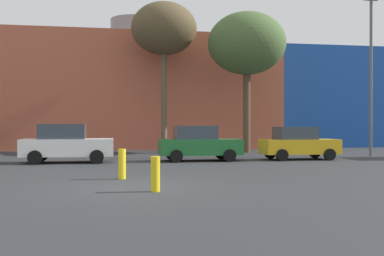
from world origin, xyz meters
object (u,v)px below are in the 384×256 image
Objects in this scene: street_lamp at (371,67)px; parked_car_2 at (67,143)px; parked_car_4 at (298,143)px; bare_tree_1 at (247,44)px; parked_car_3 at (199,143)px; bollard_yellow_1 at (155,174)px; bollard_yellow_0 at (122,164)px; bare_tree_2 at (164,30)px.

parked_car_2 is at bearing -174.38° from street_lamp.
parked_car_4 is at bearing -162.13° from street_lamp.
bare_tree_1 is 1.00× the size of street_lamp.
parked_car_2 is 0.46× the size of bare_tree_1.
parked_car_2 is 0.46× the size of street_lamp.
bollard_yellow_1 is (-2.98, -9.79, -0.39)m from parked_car_3.
bare_tree_1 reaches higher than parked_car_3.
parked_car_2 is 16.72m from street_lamp.
parked_car_4 is 4.16× the size of bollard_yellow_1.
parked_car_2 reaches higher than parked_car_3.
bare_tree_1 is 9.15× the size of bollard_yellow_0.
bare_tree_1 is (10.39, 6.14, 5.92)m from parked_car_2.
street_lamp is at bearing -38.32° from bare_tree_1.
bollard_yellow_0 is at bearing -101.51° from bare_tree_2.
parked_car_2 is 11.22m from parked_car_4.
bare_tree_2 is 9.98× the size of bollard_yellow_0.
parked_car_3 reaches higher than parked_car_4.
street_lamp is at bearing 41.26° from bollard_yellow_1.
street_lamp reaches higher than bollard_yellow_1.
bollard_yellow_1 is (-2.16, -17.48, -7.40)m from bare_tree_2.
parked_car_3 is at bearing -124.60° from bare_tree_1.
street_lamp is at bearing 9.03° from parked_car_3.
bare_tree_1 is 0.92× the size of bare_tree_2.
bollard_yellow_1 is (-8.05, -9.79, -0.36)m from parked_car_4.
bare_tree_2 is 12.74m from street_lamp.
parked_car_2 is 13.44m from bare_tree_1.
parked_car_3 is 5.07m from parked_car_4.
parked_car_2 is 1.08× the size of parked_car_4.
parked_car_2 is 7.26m from bollard_yellow_0.
street_lamp is at bearing 5.62° from parked_car_2.
bare_tree_2 reaches higher than bollard_yellow_0.
bare_tree_2 is 10.54× the size of bollard_yellow_1.
parked_car_3 is (6.15, 0.00, -0.04)m from parked_car_2.
bollard_yellow_0 is 3.05m from bollard_yellow_1.
parked_car_4 is 0.43× the size of street_lamp.
bare_tree_1 reaches higher than street_lamp.
parked_car_3 reaches higher than bollard_yellow_0.
bare_tree_2 reaches higher than bollard_yellow_1.
bare_tree_1 reaches higher than bollard_yellow_1.
parked_car_3 is 0.44× the size of bare_tree_1.
bare_tree_2 is at bearing 96.07° from parked_car_3.
bollard_yellow_1 is at bearing -106.92° from parked_car_3.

